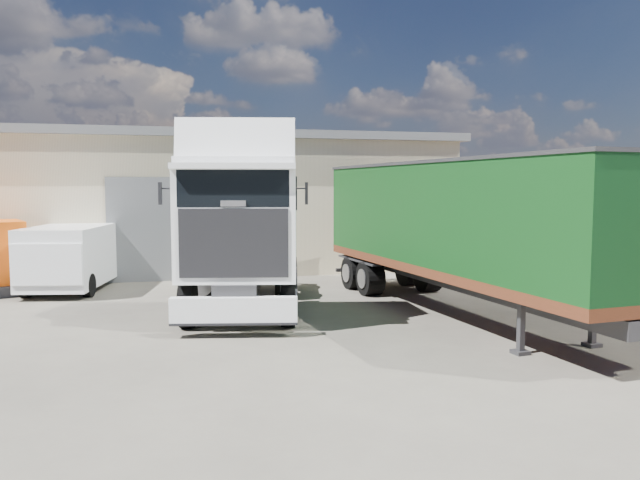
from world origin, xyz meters
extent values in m
plane|color=#282620|center=(0.00, 0.00, 0.00)|extent=(120.00, 120.00, 0.00)
cube|color=beige|center=(-6.00, 16.00, 2.50)|extent=(30.00, 12.00, 5.00)
cube|color=#575A5C|center=(-6.00, 16.00, 5.15)|extent=(30.60, 12.60, 0.30)
cube|color=#575A5C|center=(-2.00, 9.98, 1.80)|extent=(4.00, 0.08, 3.60)
cube|color=#575A5C|center=(-6.00, 16.00, 5.35)|extent=(30.60, 0.40, 0.15)
cube|color=maroon|center=(11.50, 6.00, 1.25)|extent=(0.35, 26.00, 2.50)
cylinder|color=black|center=(-0.42, 2.27, 0.57)|extent=(2.84, 1.65, 1.15)
cylinder|color=black|center=(0.33, 5.98, 0.57)|extent=(2.89, 1.66, 1.15)
cylinder|color=black|center=(0.63, 7.47, 0.57)|extent=(2.89, 1.66, 1.15)
cube|color=#2D2D30|center=(0.09, 4.81, 0.97)|extent=(2.37, 7.20, 0.32)
cube|color=white|center=(-0.63, 1.26, 0.60)|extent=(2.76, 0.81, 0.60)
cube|color=white|center=(-0.35, 2.64, 2.46)|extent=(3.15, 2.98, 2.65)
cube|color=black|center=(-0.59, 1.42, 2.06)|extent=(2.35, 0.54, 1.52)
cube|color=black|center=(-0.59, 1.44, 3.25)|extent=(2.40, 0.54, 0.81)
cube|color=white|center=(-0.30, 2.85, 4.17)|extent=(3.05, 2.59, 1.33)
cube|color=#0B5343|center=(-1.59, 3.33, 2.17)|extent=(0.17, 0.80, 1.19)
cube|color=#0B5343|center=(1.07, 2.79, 2.17)|extent=(0.17, 0.80, 1.19)
cylinder|color=#2D2D30|center=(0.37, 6.19, 1.20)|extent=(1.40, 1.40, 0.13)
cube|color=#2D2D30|center=(4.71, -1.44, 0.54)|extent=(0.32, 0.32, 1.08)
cube|color=#2D2D30|center=(6.46, -1.27, 0.54)|extent=(0.32, 0.32, 1.08)
cylinder|color=black|center=(4.86, 6.30, 0.52)|extent=(2.58, 1.27, 1.04)
cube|color=#2D2D30|center=(5.23, 2.35, 0.88)|extent=(1.89, 11.77, 0.34)
cube|color=#582414|center=(5.23, 2.35, 1.20)|extent=(3.54, 11.93, 0.24)
cube|color=black|center=(5.23, 2.35, 2.60)|extent=(3.54, 11.93, 2.55)
cube|color=#2D2D30|center=(5.23, 2.35, 3.89)|extent=(3.61, 11.99, 0.08)
cylinder|color=black|center=(-5.20, 7.45, 0.36)|extent=(2.16, 1.08, 0.71)
cylinder|color=black|center=(-4.57, 10.83, 0.36)|extent=(2.16, 1.08, 0.71)
cube|color=white|center=(-4.88, 9.14, 1.13)|extent=(2.92, 5.25, 1.83)
cube|color=white|center=(-5.26, 7.13, 1.08)|extent=(2.14, 1.32, 1.18)
cube|color=black|center=(-5.22, 7.34, 1.67)|extent=(1.87, 0.43, 0.65)
camera|label=1|loc=(-2.01, -12.17, 3.31)|focal=35.00mm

